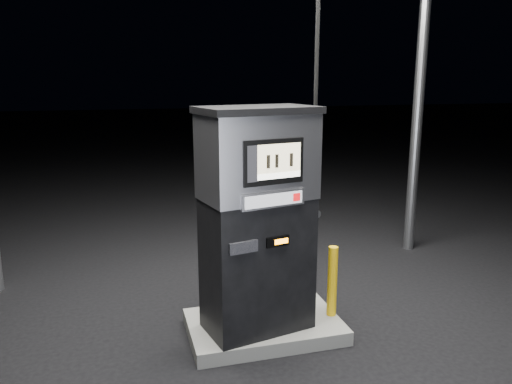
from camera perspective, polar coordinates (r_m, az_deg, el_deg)
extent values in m
plane|color=black|center=(5.55, 0.94, -15.81)|extent=(80.00, 80.00, 0.00)
cube|color=slate|center=(5.52, 0.94, -15.12)|extent=(1.60, 1.00, 0.15)
cylinder|color=gray|center=(7.99, 18.04, 9.31)|extent=(0.16, 0.16, 4.50)
cube|color=black|center=(5.08, 0.14, -8.22)|extent=(1.14, 0.81, 1.37)
cube|color=#AAA9B0|center=(4.80, 0.15, 4.08)|extent=(1.17, 0.83, 0.82)
cube|color=black|center=(4.75, 0.15, 9.37)|extent=(1.22, 0.88, 0.07)
cube|color=black|center=(4.52, 2.02, 3.46)|extent=(0.61, 0.16, 0.42)
cube|color=beige|center=(4.53, 2.68, 3.88)|extent=(0.44, 0.10, 0.26)
cube|color=white|center=(4.55, 2.66, 1.90)|extent=(0.44, 0.10, 0.05)
cube|color=#AAA9B0|center=(4.59, 1.99, -0.86)|extent=(0.65, 0.17, 0.15)
cube|color=#9EA0A6|center=(4.58, 2.10, -0.91)|extent=(0.59, 0.13, 0.12)
cube|color=red|center=(4.70, 4.67, -0.59)|extent=(0.08, 0.02, 0.08)
cube|color=black|center=(4.74, 2.51, -5.67)|extent=(0.24, 0.07, 0.10)
cube|color=orange|center=(4.75, 2.93, -5.66)|extent=(0.14, 0.03, 0.05)
cube|color=black|center=(4.58, -1.43, -6.35)|extent=(0.28, 0.09, 0.11)
cube|color=black|center=(5.22, 5.75, -2.34)|extent=(0.15, 0.22, 0.27)
cylinder|color=gray|center=(5.25, 6.35, -2.25)|extent=(0.13, 0.25, 0.08)
cylinder|color=black|center=(5.03, 7.04, 18.10)|extent=(0.05, 0.05, 3.40)
cylinder|color=yellow|center=(5.06, -4.72, -11.36)|extent=(0.14, 0.14, 0.88)
cylinder|color=yellow|center=(5.49, 8.71, -10.05)|extent=(0.11, 0.11, 0.78)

